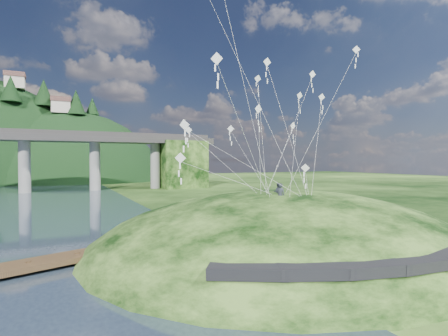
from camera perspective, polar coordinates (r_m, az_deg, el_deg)
name	(u,v)px	position (r m, az deg, el deg)	size (l,w,h in m)	color
ground	(211,264)	(26.93, -2.10, -15.43)	(320.00, 320.00, 0.00)	black
grass_hill	(284,263)	(32.87, 9.71, -15.06)	(36.00, 32.00, 13.00)	black
footpath	(395,257)	(23.35, 26.17, -12.89)	(22.29, 5.84, 0.83)	black
wooden_dock	(77,256)	(29.35, -22.83, -13.12)	(15.64, 7.08, 1.12)	#392717
kite_flyers	(279,183)	(29.58, 8.97, -2.43)	(1.86, 2.51, 1.98)	#262A33
kite_swarm	(257,91)	(33.52, 5.38, 12.37)	(18.66, 14.80, 21.23)	white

